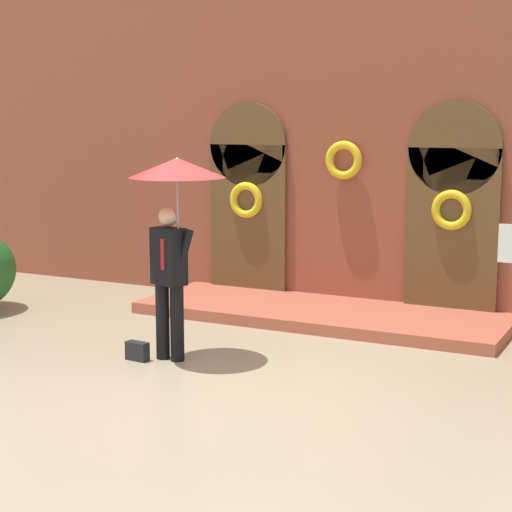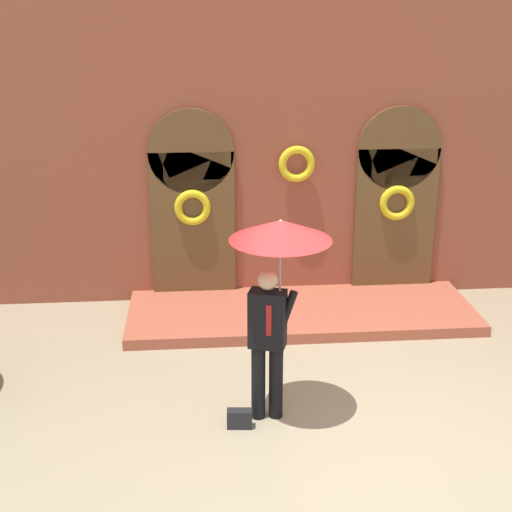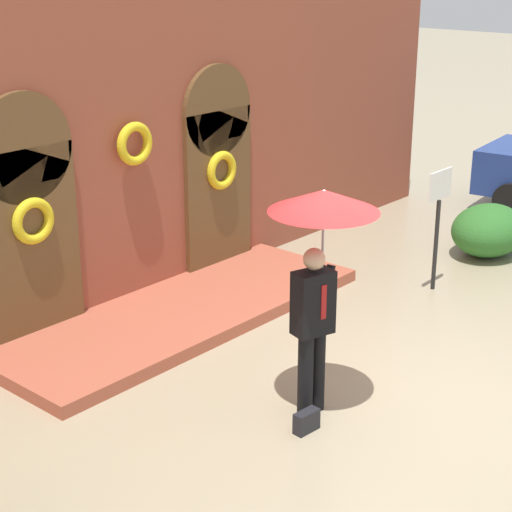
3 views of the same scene
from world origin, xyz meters
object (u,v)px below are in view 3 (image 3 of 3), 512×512
at_px(person_with_umbrella, 321,235).
at_px(shrub_right, 488,230).
at_px(handbag, 306,421).
at_px(sign_post, 438,210).

relative_size(person_with_umbrella, shrub_right, 1.77).
bearing_deg(handbag, shrub_right, 15.29).
bearing_deg(sign_post, shrub_right, 2.96).
relative_size(person_with_umbrella, sign_post, 1.37).
xyz_separation_m(person_with_umbrella, sign_post, (3.75, 0.78, -0.75)).
height_order(handbag, shrub_right, shrub_right).
relative_size(handbag, sign_post, 0.16).
distance_m(person_with_umbrella, shrub_right, 5.83).
bearing_deg(person_with_umbrella, sign_post, 11.78).
xyz_separation_m(person_with_umbrella, handbag, (-0.43, -0.20, -1.80)).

